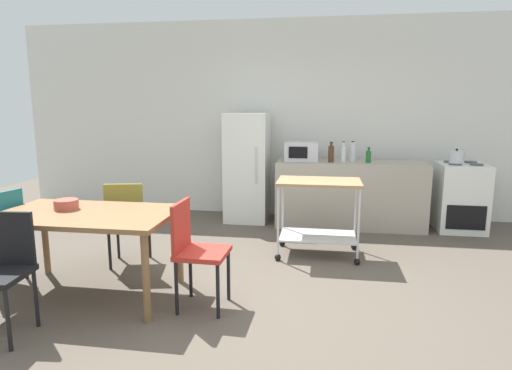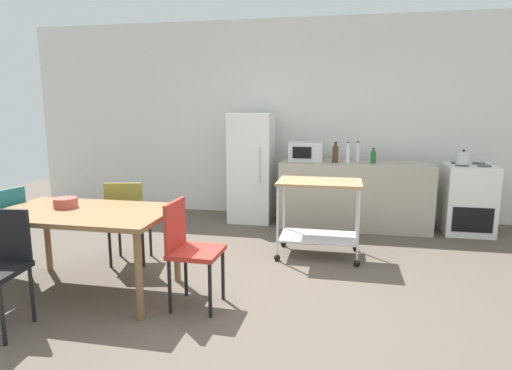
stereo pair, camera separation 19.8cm
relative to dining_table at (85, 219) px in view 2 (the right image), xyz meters
name	(u,v)px [view 2 (the right image)]	position (x,y,z in m)	size (l,w,h in m)	color
ground_plane	(249,303)	(1.47, 0.05, -0.67)	(12.00, 12.00, 0.00)	brown
back_wall	(294,119)	(1.47, 3.25, 0.78)	(8.40, 0.12, 2.90)	silver
kitchen_counter	(354,195)	(2.37, 2.65, -0.22)	(2.00, 0.64, 0.90)	#A89E8E
dining_table	(85,219)	(0.00, 0.00, 0.00)	(1.50, 0.90, 0.75)	brown
chair_teal	(1,227)	(-0.95, 0.10, -0.15)	(0.47, 0.47, 0.89)	#1E666B
chair_red	(189,246)	(0.99, -0.08, -0.15)	(0.41, 0.41, 0.89)	#B72D23
chair_olive	(128,216)	(0.02, 0.72, -0.15)	(0.48, 0.48, 0.89)	olive
stove_oven	(467,199)	(3.82, 2.67, -0.22)	(0.60, 0.61, 0.92)	white
refrigerator	(252,168)	(0.92, 2.75, 0.10)	(0.60, 0.63, 1.55)	white
kitchen_cart	(319,206)	(1.96, 1.37, -0.10)	(0.91, 0.57, 0.85)	#A37A51
microwave	(306,151)	(1.70, 2.69, 0.36)	(0.46, 0.35, 0.26)	silver
bottle_sparkling_water	(335,154)	(2.10, 2.56, 0.35)	(0.08, 0.08, 0.28)	#4C2D19
bottle_soy_sauce	(348,154)	(2.26, 2.59, 0.35)	(0.06, 0.06, 0.28)	silver
bottle_vinegar	(357,153)	(2.39, 2.73, 0.35)	(0.08, 0.08, 0.28)	silver
bottle_wine	(373,157)	(2.59, 2.59, 0.31)	(0.07, 0.07, 0.21)	#1E6628
fruit_bowl	(66,203)	(-0.23, 0.08, 0.12)	(0.21, 0.21, 0.09)	#B24C3F
kettle	(463,158)	(3.70, 2.57, 0.33)	(0.24, 0.17, 0.19)	silver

